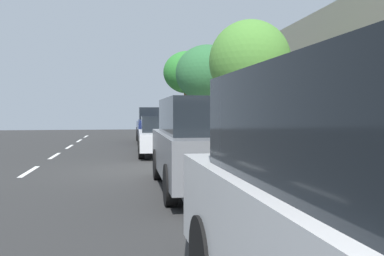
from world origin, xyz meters
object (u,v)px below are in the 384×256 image
parked_pickup_dark_blue_far (155,126)px  street_tree_far_end (207,74)px  parked_suv_grey_second (203,143)px  street_tree_corner (187,73)px  cyclist_with_backpack (210,133)px  pedestrian_on_phone (212,124)px  street_tree_mid_block (250,63)px  parked_sedan_silver_mid (162,136)px  bicycle_at_curb (199,157)px

parked_pickup_dark_blue_far → street_tree_far_end: street_tree_far_end is taller
parked_suv_grey_second → street_tree_corner: (2.23, 17.21, 3.13)m
street_tree_corner → cyclist_with_backpack: bearing=-96.0°
parked_pickup_dark_blue_far → pedestrian_on_phone: (3.07, -0.82, 0.16)m
parked_pickup_dark_blue_far → street_tree_far_end: size_ratio=1.11×
cyclist_with_backpack → street_tree_corner: 15.01m
parked_suv_grey_second → street_tree_mid_block: size_ratio=1.05×
parked_sedan_silver_mid → bicycle_at_curb: 4.37m
street_tree_corner → pedestrian_on_phone: (0.77, -4.05, -3.10)m
bicycle_at_curb → pedestrian_on_phone: (2.54, 10.10, 0.70)m
parked_sedan_silver_mid → street_tree_far_end: (2.51, 3.40, 2.79)m
pedestrian_on_phone → parked_pickup_dark_blue_far: bearing=165.0°
street_tree_far_end → pedestrian_on_phone: 3.55m
street_tree_corner → parked_pickup_dark_blue_far: bearing=-125.3°
parked_sedan_silver_mid → cyclist_with_backpack: size_ratio=2.51×
street_tree_far_end → pedestrian_on_phone: bearing=72.2°
parked_sedan_silver_mid → street_tree_corner: street_tree_corner is taller
parked_suv_grey_second → cyclist_with_backpack: size_ratio=2.65×
parked_suv_grey_second → parked_pickup_dark_blue_far: bearing=90.3°
bicycle_at_curb → cyclist_with_backpack: bearing=-64.2°
parked_pickup_dark_blue_far → pedestrian_on_phone: parked_pickup_dark_blue_far is taller
street_tree_mid_block → pedestrian_on_phone: bearing=85.3°
parked_sedan_silver_mid → pedestrian_on_phone: bearing=60.5°
cyclist_with_backpack → street_tree_corner: street_tree_corner is taller
parked_suv_grey_second → cyclist_with_backpack: (0.68, 2.61, 0.06)m
street_tree_far_end → cyclist_with_backpack: bearing=-100.7°
parked_sedan_silver_mid → street_tree_mid_block: (2.51, -3.52, 2.50)m
parked_suv_grey_second → cyclist_with_backpack: 2.70m
parked_suv_grey_second → street_tree_corner: bearing=82.6°
street_tree_corner → street_tree_mid_block: bearing=-90.0°
parked_sedan_silver_mid → parked_pickup_dark_blue_far: bearing=88.1°
parked_suv_grey_second → street_tree_far_end: size_ratio=0.98×
street_tree_mid_block → street_tree_corner: bearing=90.0°
bicycle_at_curb → pedestrian_on_phone: size_ratio=0.91×
parked_pickup_dark_blue_far → cyclist_with_backpack: (0.75, -11.37, 0.19)m
street_tree_far_end → parked_suv_grey_second: bearing=-101.7°
parked_suv_grey_second → street_tree_far_end: street_tree_far_end is taller
street_tree_corner → street_tree_far_end: bearing=-90.0°
parked_pickup_dark_blue_far → cyclist_with_backpack: parked_pickup_dark_blue_far is taller
street_tree_corner → parked_sedan_silver_mid: bearing=-104.3°
parked_pickup_dark_blue_far → cyclist_with_backpack: size_ratio=3.00×
parked_suv_grey_second → pedestrian_on_phone: bearing=77.1°
cyclist_with_backpack → street_tree_far_end: street_tree_far_end is taller
parked_suv_grey_second → parked_pickup_dark_blue_far: (-0.06, 13.98, -0.13)m
parked_suv_grey_second → bicycle_at_curb: bearing=81.4°
cyclist_with_backpack → street_tree_mid_block: street_tree_mid_block is taller
parked_suv_grey_second → bicycle_at_curb: size_ratio=3.12×
parked_suv_grey_second → parked_pickup_dark_blue_far: parked_suv_grey_second is taller
street_tree_mid_block → street_tree_far_end: bearing=90.0°
parked_sedan_silver_mid → parked_suv_grey_second: bearing=-87.8°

